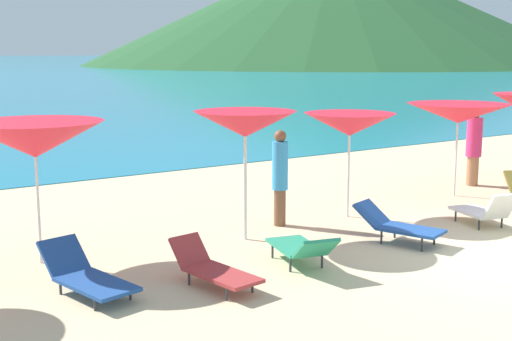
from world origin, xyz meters
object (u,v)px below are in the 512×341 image
object	(u,v)px
umbrella_1	(35,140)
lounge_chair_6	(397,225)
umbrella_4	(458,113)
beachgoer_1	(280,174)
umbrella_2	(245,124)
umbrella_3	(350,125)
lounge_chair_5	(213,268)
beachgoer_2	(474,145)
lounge_chair_0	(485,210)
lounge_chair_3	(86,275)
lounge_chair_2	(302,247)

from	to	relation	value
umbrella_1	lounge_chair_6	size ratio (longest dim) A/B	1.36
umbrella_4	beachgoer_1	size ratio (longest dim) A/B	1.38
umbrella_1	umbrella_2	xyz separation A→B (m)	(3.29, -0.64, 0.09)
beachgoer_1	umbrella_3	bearing A→B (deg)	-173.20
lounge_chair_6	beachgoer_1	distance (m)	2.34
lounge_chair_6	beachgoer_1	bearing A→B (deg)	96.42
umbrella_4	lounge_chair_5	distance (m)	7.91
umbrella_4	beachgoer_2	size ratio (longest dim) A/B	1.33
umbrella_2	umbrella_1	bearing A→B (deg)	168.94
umbrella_1	beachgoer_1	distance (m)	4.45
umbrella_2	lounge_chair_5	world-z (taller)	umbrella_2
umbrella_3	umbrella_4	size ratio (longest dim) A/B	0.82
umbrella_4	lounge_chair_0	size ratio (longest dim) A/B	1.72
lounge_chair_6	umbrella_3	bearing A→B (deg)	55.02
lounge_chair_3	lounge_chair_0	bearing A→B (deg)	-17.05
umbrella_1	lounge_chair_6	bearing A→B (deg)	-22.87
lounge_chair_0	beachgoer_2	xyz separation A→B (m)	(3.02, 2.69, 0.66)
lounge_chair_2	lounge_chair_3	world-z (taller)	lounge_chair_3
lounge_chair_5	lounge_chair_6	size ratio (longest dim) A/B	0.97
umbrella_4	lounge_chair_2	world-z (taller)	umbrella_4
lounge_chair_3	beachgoer_1	distance (m)	4.55
umbrella_1	lounge_chair_0	size ratio (longest dim) A/B	1.52
lounge_chair_6	beachgoer_1	size ratio (longest dim) A/B	0.90
lounge_chair_2	lounge_chair_6	xyz separation A→B (m)	(2.14, 0.14, 0.01)
lounge_chair_2	lounge_chair_6	distance (m)	2.14
lounge_chair_5	beachgoer_1	xyz separation A→B (m)	(2.71, 2.16, 0.70)
umbrella_1	lounge_chair_5	xyz separation A→B (m)	(1.63, -2.36, -1.63)
umbrella_3	beachgoer_2	xyz separation A→B (m)	(4.57, 0.69, -0.83)
umbrella_3	beachgoer_2	size ratio (longest dim) A/B	1.10
beachgoer_2	lounge_chair_3	bearing A→B (deg)	81.06
umbrella_2	beachgoer_2	distance (m)	7.25
lounge_chair_3	beachgoer_1	xyz separation A→B (m)	(4.25, 1.46, 0.70)
lounge_chair_2	beachgoer_1	distance (m)	2.56
umbrella_4	lounge_chair_2	size ratio (longest dim) A/B	1.56
umbrella_3	lounge_chair_3	distance (m)	6.08
umbrella_2	umbrella_4	size ratio (longest dim) A/B	0.90
umbrella_3	lounge_chair_2	xyz separation A→B (m)	(-2.67, -1.98, -1.50)
umbrella_1	umbrella_2	world-z (taller)	umbrella_2
umbrella_1	lounge_chair_3	size ratio (longest dim) A/B	1.27
lounge_chair_2	lounge_chair_5	distance (m)	1.53
umbrella_2	lounge_chair_6	world-z (taller)	umbrella_2
umbrella_1	beachgoer_1	xyz separation A→B (m)	(4.34, -0.20, -0.94)
umbrella_1	lounge_chair_6	xyz separation A→B (m)	(5.30, -2.24, -1.58)
umbrella_3	umbrella_4	xyz separation A→B (m)	(3.26, 0.12, 0.04)
umbrella_3	lounge_chair_2	world-z (taller)	umbrella_3
umbrella_2	beachgoer_2	xyz separation A→B (m)	(7.12, 0.94, -1.01)
umbrella_4	lounge_chair_6	size ratio (longest dim) A/B	1.54
umbrella_2	umbrella_3	bearing A→B (deg)	5.61
lounge_chair_2	lounge_chair_6	bearing A→B (deg)	-162.05
lounge_chair_0	lounge_chair_2	bearing A→B (deg)	14.63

